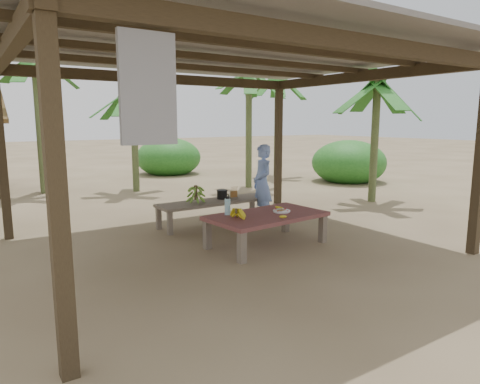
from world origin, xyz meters
TOP-DOWN VIEW (x-y plane):
  - ground at (0.00, 0.00)m, footprint 80.00×80.00m
  - pavilion at (-0.01, -0.01)m, footprint 6.60×5.60m
  - work_table at (0.51, -0.34)m, footprint 1.88×1.15m
  - bench at (0.54, 1.31)m, footprint 2.21×0.65m
  - ripe_banana_bunch at (-0.06, -0.36)m, footprint 0.33×0.31m
  - plate at (0.78, -0.36)m, footprint 0.27×0.27m
  - loose_banana_front at (0.54, -0.70)m, footprint 0.17×0.09m
  - loose_banana_side at (0.90, -0.15)m, footprint 0.12×0.15m
  - water_flask at (-0.02, -0.06)m, footprint 0.09×0.09m
  - green_banana_stalk at (0.14, 1.30)m, footprint 0.30×0.30m
  - cooking_pot at (0.74, 1.38)m, footprint 0.19×0.19m
  - skewer_rack at (0.93, 1.27)m, footprint 0.18×0.08m
  - woman at (1.41, 1.02)m, footprint 0.46×0.60m
  - banana_plant_ne at (3.62, 4.71)m, footprint 1.80×1.80m
  - banana_plant_n at (0.63, 5.82)m, footprint 1.80×1.80m
  - banana_plant_nw at (-1.55, 6.88)m, footprint 1.80×1.80m
  - banana_plant_e at (4.84, 1.25)m, footprint 1.80×1.80m
  - banana_plant_far at (5.93, 6.37)m, footprint 1.80×1.80m

SIDE VIEW (x-z plane):
  - ground at x=0.00m, z-range 0.00..0.00m
  - bench at x=0.54m, z-range 0.17..0.62m
  - work_table at x=0.51m, z-range 0.18..0.68m
  - plate at x=0.78m, z-range 0.50..0.54m
  - loose_banana_front at x=0.54m, z-range 0.50..0.54m
  - loose_banana_side at x=0.90m, z-range 0.50..0.54m
  - cooking_pot at x=0.74m, z-range 0.45..0.61m
  - skewer_rack at x=0.93m, z-range 0.45..0.69m
  - ripe_banana_bunch at x=-0.06m, z-range 0.50..0.67m
  - green_banana_stalk at x=0.14m, z-range 0.45..0.79m
  - water_flask at x=-0.02m, z-range 0.47..0.80m
  - woman at x=1.41m, z-range 0.00..1.48m
  - banana_plant_n at x=0.63m, z-range 1.01..4.00m
  - banana_plant_e at x=4.84m, z-range 1.03..4.06m
  - pavilion at x=-0.01m, z-range 1.30..4.25m
  - banana_plant_ne at x=3.62m, z-range 1.28..4.85m
  - banana_plant_far at x=5.93m, z-range 1.34..5.04m
  - banana_plant_nw at x=-1.55m, z-range 1.39..5.20m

